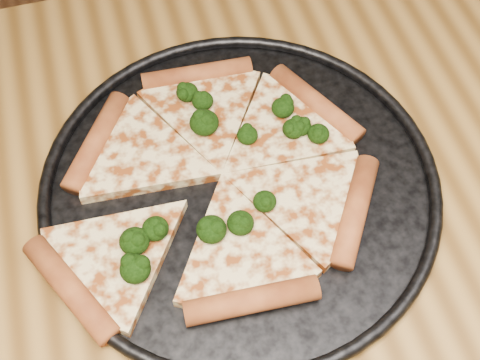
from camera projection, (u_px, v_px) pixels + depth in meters
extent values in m
cube|color=olive|center=(219.00, 331.00, 0.58)|extent=(1.20, 0.90, 0.04)
cube|color=brown|center=(457.00, 124.00, 1.18)|extent=(0.06, 0.06, 0.71)
cylinder|color=black|center=(240.00, 187.00, 0.64)|extent=(0.38, 0.38, 0.01)
torus|color=black|center=(240.00, 183.00, 0.63)|extent=(0.39, 0.39, 0.01)
cylinder|color=#AB572A|center=(316.00, 104.00, 0.68)|extent=(0.07, 0.12, 0.02)
cylinder|color=#AB572A|center=(197.00, 75.00, 0.70)|extent=(0.12, 0.03, 0.02)
cylinder|color=#AB572A|center=(97.00, 142.00, 0.65)|extent=(0.08, 0.11, 0.02)
cylinder|color=#AB572A|center=(71.00, 289.00, 0.57)|extent=(0.07, 0.12, 0.02)
cylinder|color=#AB572A|center=(252.00, 300.00, 0.56)|extent=(0.12, 0.03, 0.02)
cylinder|color=#AB572A|center=(355.00, 211.00, 0.61)|extent=(0.08, 0.11, 0.02)
ellipsoid|color=black|center=(204.00, 123.00, 0.65)|extent=(0.03, 0.03, 0.02)
ellipsoid|color=black|center=(240.00, 223.00, 0.59)|extent=(0.03, 0.03, 0.02)
ellipsoid|color=black|center=(293.00, 129.00, 0.65)|extent=(0.02, 0.02, 0.02)
ellipsoid|color=black|center=(283.00, 108.00, 0.66)|extent=(0.02, 0.02, 0.02)
ellipsoid|color=black|center=(301.00, 126.00, 0.65)|extent=(0.02, 0.02, 0.02)
ellipsoid|color=black|center=(265.00, 201.00, 0.60)|extent=(0.02, 0.02, 0.02)
ellipsoid|color=black|center=(247.00, 135.00, 0.65)|extent=(0.02, 0.02, 0.02)
ellipsoid|color=black|center=(203.00, 101.00, 0.67)|extent=(0.02, 0.02, 0.02)
ellipsoid|color=black|center=(134.00, 241.00, 0.58)|extent=(0.03, 0.03, 0.02)
ellipsoid|color=black|center=(135.00, 269.00, 0.57)|extent=(0.03, 0.03, 0.02)
ellipsoid|color=black|center=(318.00, 134.00, 0.65)|extent=(0.02, 0.02, 0.02)
ellipsoid|color=black|center=(187.00, 92.00, 0.68)|extent=(0.02, 0.02, 0.02)
ellipsoid|color=black|center=(211.00, 229.00, 0.59)|extent=(0.03, 0.03, 0.02)
ellipsoid|color=black|center=(155.00, 229.00, 0.59)|extent=(0.02, 0.02, 0.02)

